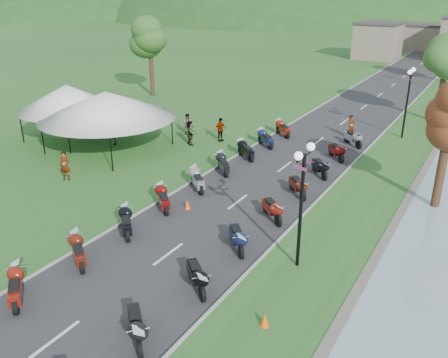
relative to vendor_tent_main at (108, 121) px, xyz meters
The scene contains 10 objects.
road 19.12m from the vendor_tent_main, 51.88° to the left, with size 7.00×120.00×0.02m, color #323235.
far_building 60.75m from the vendor_tent_main, 80.77° to the left, with size 18.00×16.00×5.00m, color gray.
moto_row_left 13.50m from the vendor_tent_main, 48.10° to the right, with size 2.60×40.14×1.10m, color #331411, non-canonical shape.
moto_row_right 15.17m from the vendor_tent_main, 21.33° to the right, with size 2.60×31.94×1.10m, color #331411, non-canonical shape.
vendor_tent_main is the anchor object (origin of this frame).
vendor_tent_side 4.01m from the vendor_tent_main, behind, with size 4.77×4.77×4.00m, color white, non-canonical shape.
tree_lakeside 20.81m from the vendor_tent_main, ahead, with size 2.71×2.71×7.52m, color #3D712C, non-canonical shape.
pedestrian_a 6.02m from the vendor_tent_main, 72.85° to the right, with size 0.63×0.46×1.73m, color slate.
pedestrian_b 6.47m from the vendor_tent_main, 65.57° to the left, with size 0.78×0.43×1.61m, color slate.
pedestrian_c 2.24m from the vendor_tent_main, 117.88° to the left, with size 1.00×0.41×1.54m, color slate.
Camera 1 is at (10.84, 2.37, 10.58)m, focal length 38.00 mm.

